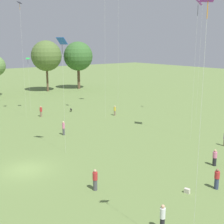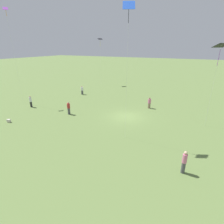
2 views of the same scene
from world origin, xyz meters
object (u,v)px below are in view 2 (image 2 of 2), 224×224
(person_1, at_px, (149,103))
(kite_3, at_px, (7,17))
(kite_4, at_px, (100,41))
(person_3, at_px, (82,90))
(picnic_bag_0, at_px, (9,121))
(person_5, at_px, (69,108))
(person_7, at_px, (31,101))
(person_8, at_px, (184,162))
(kite_9, at_px, (221,47))
(kite_5, at_px, (129,11))

(person_1, height_order, kite_3, kite_3)
(kite_4, bearing_deg, person_3, -81.22)
(picnic_bag_0, bearing_deg, person_1, 132.68)
(kite_3, bearing_deg, person_3, 46.75)
(person_5, height_order, kite_3, kite_3)
(kite_4, height_order, picnic_bag_0, kite_4)
(person_5, relative_size, kite_3, 0.13)
(kite_3, distance_m, kite_4, 19.48)
(person_7, height_order, person_8, person_8)
(person_3, relative_size, person_5, 0.93)
(kite_9, bearing_deg, kite_4, -21.43)
(person_8, height_order, kite_9, kite_9)
(person_8, bearing_deg, person_7, 130.35)
(person_1, distance_m, picnic_bag_0, 19.00)
(picnic_bag_0, bearing_deg, kite_9, 114.54)
(person_3, relative_size, person_7, 0.93)
(kite_4, distance_m, kite_5, 27.09)
(person_1, distance_m, person_3, 13.85)
(person_3, bearing_deg, person_7, -43.03)
(kite_4, xyz_separation_m, picnic_bag_0, (25.01, 1.46, -9.72))
(picnic_bag_0, bearing_deg, kite_4, -176.66)
(person_1, relative_size, picnic_bag_0, 3.52)
(person_5, distance_m, kite_9, 18.91)
(kite_5, bearing_deg, kite_9, 64.67)
(person_7, xyz_separation_m, kite_4, (-19.77, 0.85, 9.02))
(person_3, height_order, picnic_bag_0, person_3)
(kite_9, bearing_deg, kite_5, 55.22)
(person_5, distance_m, kite_5, 14.31)
(person_1, xyz_separation_m, kite_4, (-12.13, -15.42, 9.10))
(person_1, height_order, kite_9, kite_9)
(person_7, bearing_deg, person_5, 154.50)
(person_3, bearing_deg, picnic_bag_0, -29.10)
(kite_3, xyz_separation_m, picnic_bag_0, (6.10, 5.33, -12.37))
(person_5, xyz_separation_m, kite_5, (2.51, 9.37, 10.52))
(person_8, xyz_separation_m, kite_3, (-6.14, -25.43, 11.63))
(kite_4, bearing_deg, person_8, -50.09)
(person_3, bearing_deg, kite_9, 48.54)
(person_1, relative_size, person_7, 0.94)
(person_5, bearing_deg, person_8, -10.32)
(kite_4, bearing_deg, kite_9, -34.27)
(kite_3, height_order, kite_4, kite_3)
(person_5, distance_m, picnic_bag_0, 7.34)
(person_3, height_order, kite_9, kite_9)
(person_1, xyz_separation_m, picnic_bag_0, (12.87, -13.96, -0.63))
(kite_4, height_order, kite_5, kite_5)
(person_1, distance_m, person_5, 11.74)
(person_7, relative_size, person_8, 0.97)
(person_3, distance_m, kite_5, 21.19)
(kite_4, bearing_deg, person_7, -93.28)
(person_1, relative_size, person_8, 0.92)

